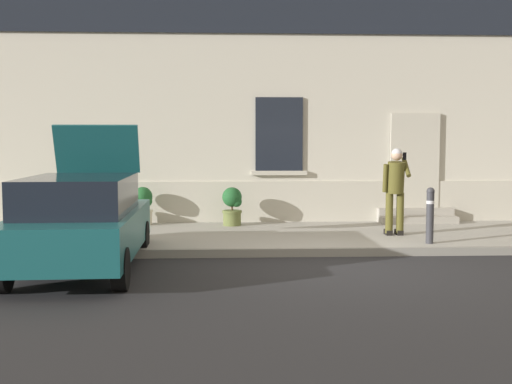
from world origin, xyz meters
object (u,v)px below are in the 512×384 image
hatchback_car_teal (81,221)px  planter_cream (143,205)px  planter_charcoal (48,207)px  bollard_near_person (430,213)px  person_on_phone (395,186)px  planter_olive (232,205)px

hatchback_car_teal → planter_cream: 4.30m
planter_charcoal → planter_cream: (2.01, 0.35, 0.00)m
bollard_near_person → planter_charcoal: size_ratio=1.22×
person_on_phone → hatchback_car_teal: bearing=-146.5°
hatchback_car_teal → planter_charcoal: (-1.61, 3.93, -0.19)m
person_on_phone → planter_charcoal: person_on_phone is taller
hatchback_car_teal → bollard_near_person: 6.22m
bollard_near_person → planter_olive: 4.49m
hatchback_car_teal → planter_olive: 4.75m
planter_cream → planter_charcoal: bearing=-170.2°
bollard_near_person → planter_cream: 6.32m
hatchback_car_teal → person_on_phone: size_ratio=2.35×
planter_olive → person_on_phone: bearing=-26.6°
person_on_phone → planter_cream: (-5.26, 1.82, -0.55)m
planter_charcoal → planter_cream: size_ratio=1.00×
planter_cream → bollard_near_person: bearing=-26.7°
hatchback_car_teal → planter_olive: (2.42, 4.08, -0.19)m
hatchback_car_teal → person_on_phone: (5.67, 2.45, 0.35)m
bollard_near_person → planter_charcoal: bearing=162.0°
bollard_near_person → person_on_phone: 1.17m
bollard_near_person → planter_olive: (-3.63, 2.64, -0.11)m
hatchback_car_teal → planter_cream: hatchback_car_teal is taller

